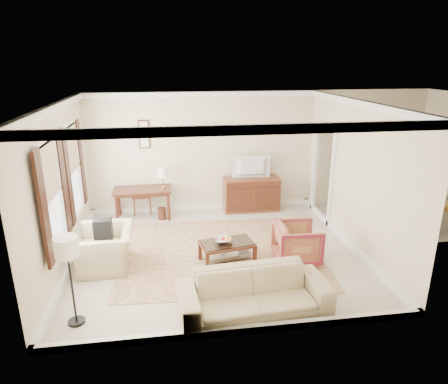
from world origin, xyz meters
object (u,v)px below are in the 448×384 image
object	(u,v)px
writing_desk	(143,193)
sofa	(254,287)
club_armchair	(105,242)
tv	(252,160)
striped_armchair	(297,241)
sideboard	(251,194)
coffee_table	(227,247)

from	to	relation	value
writing_desk	sofa	xyz separation A→B (m)	(1.78, -4.06, -0.18)
writing_desk	sofa	world-z (taller)	sofa
writing_desk	club_armchair	xyz separation A→B (m)	(-0.57, -2.28, -0.14)
tv	striped_armchair	xyz separation A→B (m)	(0.28, -2.73, -0.88)
sideboard	club_armchair	size ratio (longest dim) A/B	1.24
writing_desk	striped_armchair	xyz separation A→B (m)	(2.92, -2.61, -0.21)
sideboard	sofa	bearing A→B (deg)	-101.59
tv	club_armchair	size ratio (longest dim) A/B	0.83
sideboard	coffee_table	world-z (taller)	sideboard
coffee_table	club_armchair	world-z (taller)	club_armchair
coffee_table	sofa	world-z (taller)	sofa
tv	sofa	distance (m)	4.35
tv	striped_armchair	distance (m)	2.88
writing_desk	coffee_table	world-z (taller)	writing_desk
coffee_table	club_armchair	size ratio (longest dim) A/B	0.96
writing_desk	tv	bearing A→B (deg)	2.63
sofa	writing_desk	bearing A→B (deg)	109.65
writing_desk	tv	size ratio (longest dim) A/B	1.47
tv	sofa	size ratio (longest dim) A/B	0.41
writing_desk	sofa	distance (m)	4.44
coffee_table	sofa	size ratio (longest dim) A/B	0.47
tv	coffee_table	bearing A→B (deg)	68.51
tv	striped_armchair	bearing A→B (deg)	95.78
club_armchair	striped_armchair	bearing A→B (deg)	83.09
striped_armchair	sofa	distance (m)	1.85
sideboard	club_armchair	bearing A→B (deg)	-142.97
sideboard	tv	distance (m)	0.87
club_armchair	sofa	bearing A→B (deg)	51.31
coffee_table	sofa	xyz separation A→B (m)	(0.16, -1.59, 0.12)
sideboard	sofa	distance (m)	4.29
coffee_table	striped_armchair	bearing A→B (deg)	-6.20
sideboard	striped_armchair	distance (m)	2.76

